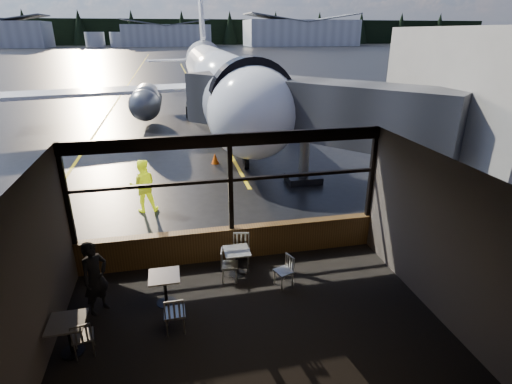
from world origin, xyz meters
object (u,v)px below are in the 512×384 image
object	(u,v)px
airliner	(217,41)
cafe_table_mid	(165,289)
chair_left_s	(83,336)
cone_nose	(215,159)
chair_near_n	(241,252)
chair_mid_s	(175,313)
chair_near_e	(284,272)
chair_near_w	(230,265)
passenger	(95,278)
cafe_table_near	(237,262)
ground_crew	(143,186)
jet_bridge	(298,129)
cafe_table_left	(70,337)

from	to	relation	value
airliner	cafe_table_mid	size ratio (longest dim) A/B	45.90
chair_left_s	cone_nose	size ratio (longest dim) A/B	1.65
chair_near_n	chair_mid_s	xyz separation A→B (m)	(-1.76, -2.05, -0.04)
chair_near_e	chair_near_w	distance (m)	1.35
chair_near_w	passenger	size ratio (longest dim) A/B	0.50
cafe_table_near	chair_near_w	size ratio (longest dim) A/B	0.81
cafe_table_mid	chair_left_s	distance (m)	1.99
airliner	passenger	distance (m)	21.92
cafe_table_mid	passenger	size ratio (longest dim) A/B	0.44
chair_near_n	cone_nose	bearing A→B (deg)	-79.58
chair_near_w	airliner	bearing A→B (deg)	-175.99
chair_near_n	ground_crew	bearing A→B (deg)	-46.00
chair_near_e	chair_near_n	size ratio (longest dim) A/B	0.84
airliner	ground_crew	distance (m)	16.65
chair_left_s	cafe_table_mid	bearing A→B (deg)	28.00
airliner	chair_near_e	bearing A→B (deg)	-91.71
ground_crew	jet_bridge	bearing A→B (deg)	-167.20
chair_left_s	chair_near_e	bearing A→B (deg)	6.14
cone_nose	chair_near_w	bearing A→B (deg)	-94.55
cafe_table_left	passenger	xyz separation A→B (m)	(0.35, 1.22, 0.49)
jet_bridge	cafe_table_left	distance (m)	11.16
chair_mid_s	ground_crew	xyz separation A→B (m)	(-0.87, 6.40, 0.48)
jet_bridge	ground_crew	world-z (taller)	jet_bridge
cafe_table_left	cone_nose	distance (m)	12.19
jet_bridge	ground_crew	bearing A→B (deg)	-164.20
chair_mid_s	ground_crew	distance (m)	6.47
chair_left_s	cafe_table_near	bearing A→B (deg)	20.98
cafe_table_near	chair_near_e	xyz separation A→B (m)	(1.03, -0.74, 0.06)
chair_mid_s	ground_crew	bearing A→B (deg)	97.04
cone_nose	ground_crew	bearing A→B (deg)	-121.90
cafe_table_left	chair_near_n	size ratio (longest dim) A/B	0.77
jet_bridge	chair_left_s	distance (m)	11.06
chair_near_w	chair_near_e	bearing A→B (deg)	78.28
cafe_table_mid	jet_bridge	bearing A→B (deg)	52.98
chair_mid_s	chair_near_w	bearing A→B (deg)	47.80
chair_near_n	chair_mid_s	size ratio (longest dim) A/B	1.08
jet_bridge	chair_mid_s	world-z (taller)	jet_bridge
jet_bridge	chair_near_n	xyz separation A→B (m)	(-3.45, -6.07, -1.74)
chair_near_n	chair_left_s	bearing A→B (deg)	46.67
chair_near_w	chair_near_n	size ratio (longest dim) A/B	0.90
chair_near_e	chair_near_n	distance (m)	1.33
passenger	ground_crew	size ratio (longest dim) A/B	0.93
cafe_table_mid	chair_mid_s	distance (m)	0.98
jet_bridge	chair_mid_s	bearing A→B (deg)	-122.70
passenger	chair_near_w	bearing A→B (deg)	-36.30
passenger	chair_near_e	bearing A→B (deg)	-46.14
chair_near_n	ground_crew	distance (m)	5.10
chair_near_e	chair_near_n	bearing A→B (deg)	21.75
cone_nose	jet_bridge	bearing A→B (deg)	-45.76
cafe_table_near	chair_mid_s	bearing A→B (deg)	-131.90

